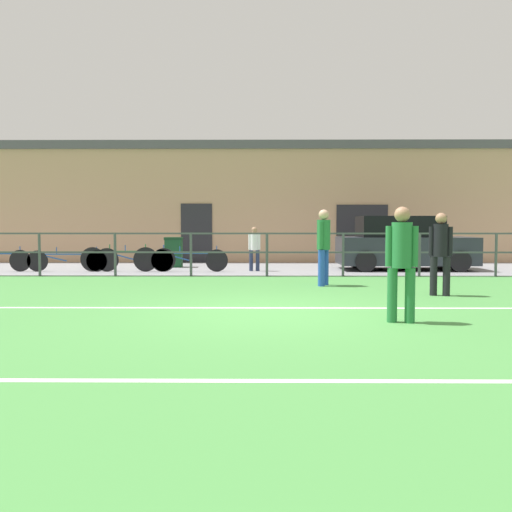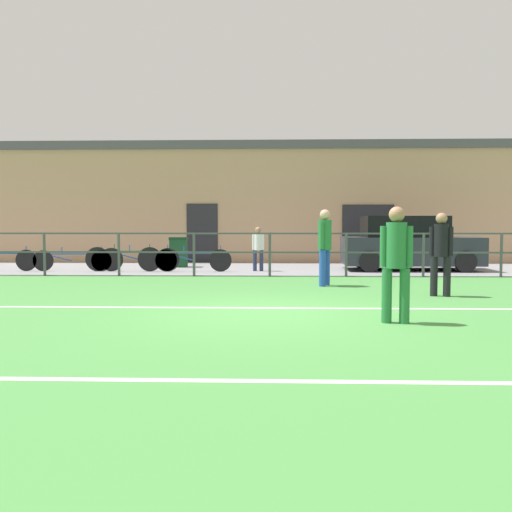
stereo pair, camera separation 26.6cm
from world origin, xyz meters
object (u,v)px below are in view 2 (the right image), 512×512
object	(u,v)px
player_striker	(396,257)
bicycle_parked_4	(139,259)
trash_bin_0	(179,252)
player_winger	(325,243)
player_goalkeeper	(441,249)
bicycle_parked_0	(123,259)
parked_car_red	(408,245)
bicycle_parked_2	(193,260)
bicycle_parked_3	(72,260)
spectator_child	(258,246)

from	to	relation	value
player_striker	bicycle_parked_4	distance (m)	9.76
bicycle_parked_4	trash_bin_0	world-z (taller)	trash_bin_0
trash_bin_0	player_winger	bearing A→B (deg)	-50.84
player_goalkeeper	player_winger	xyz separation A→B (m)	(-2.03, 1.72, 0.06)
player_winger	bicycle_parked_0	xyz separation A→B (m)	(-5.44, 3.41, -0.58)
parked_car_red	bicycle_parked_0	size ratio (longest dim) A/B	1.77
parked_car_red	bicycle_parked_2	bearing A→B (deg)	-173.14
player_winger	trash_bin_0	size ratio (longest dim) A/B	1.79
player_goalkeeper	bicycle_parked_3	size ratio (longest dim) A/B	0.69
bicycle_parked_2	bicycle_parked_4	bearing A→B (deg)	180.00
player_goalkeeper	bicycle_parked_2	size ratio (longest dim) A/B	0.72
player_striker	bicycle_parked_0	xyz separation A→B (m)	(-6.00, 8.02, -0.53)
spectator_child	bicycle_parked_4	size ratio (longest dim) A/B	0.55
player_goalkeeper	bicycle_parked_0	distance (m)	9.08
player_goalkeeper	bicycle_parked_2	distance (m)	7.51
player_striker	player_winger	world-z (taller)	player_winger
bicycle_parked_2	parked_car_red	bearing A→B (deg)	6.86
spectator_child	parked_car_red	world-z (taller)	parked_car_red
player_striker	bicycle_parked_2	bearing A→B (deg)	-51.74
bicycle_parked_4	trash_bin_0	xyz separation A→B (m)	(0.84, 1.68, 0.13)
bicycle_parked_0	bicycle_parked_4	xyz separation A→B (m)	(0.46, 0.00, -0.01)
player_winger	parked_car_red	distance (m)	5.05
player_striker	trash_bin_0	xyz separation A→B (m)	(-4.70, 9.70, -0.41)
trash_bin_0	bicycle_parked_2	bearing A→B (deg)	-67.10
player_striker	bicycle_parked_3	size ratio (longest dim) A/B	0.70
bicycle_parked_4	player_striker	bearing A→B (deg)	-55.40
bicycle_parked_3	trash_bin_0	distance (m)	3.27
player_striker	player_goalkeeper	bearing A→B (deg)	-105.24
spectator_child	bicycle_parked_2	bearing A→B (deg)	10.98
spectator_child	trash_bin_0	size ratio (longest dim) A/B	1.35
bicycle_parked_4	bicycle_parked_3	bearing A→B (deg)	-180.00
bicycle_parked_3	player_goalkeeper	bearing A→B (deg)	-29.73
parked_car_red	bicycle_parked_4	world-z (taller)	parked_car_red
parked_car_red	bicycle_parked_3	distance (m)	9.83
parked_car_red	trash_bin_0	size ratio (longest dim) A/B	4.15
parked_car_red	bicycle_parked_3	xyz separation A→B (m)	(-9.79, -0.76, -0.43)
player_winger	bicycle_parked_4	distance (m)	6.06
parked_car_red	bicycle_parked_3	world-z (taller)	parked_car_red
player_winger	parked_car_red	world-z (taller)	player_winger
player_goalkeeper	player_striker	size ratio (longest dim) A/B	0.99
player_winger	player_goalkeeper	bearing A→B (deg)	76.63
player_winger	spectator_child	distance (m)	3.98
parked_car_red	bicycle_parked_0	world-z (taller)	parked_car_red
player_goalkeeper	trash_bin_0	bearing A→B (deg)	-30.82
player_winger	spectator_child	size ratio (longest dim) A/B	1.33
bicycle_parked_0	player_winger	bearing A→B (deg)	-32.03
bicycle_parked_2	player_goalkeeper	bearing A→B (deg)	-43.14
bicycle_parked_2	trash_bin_0	xyz separation A→B (m)	(-0.71, 1.68, 0.14)
player_winger	parked_car_red	bearing A→B (deg)	172.44
bicycle_parked_2	trash_bin_0	distance (m)	1.83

